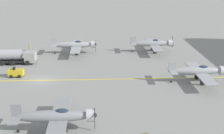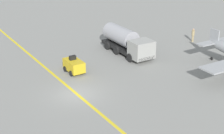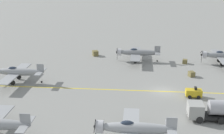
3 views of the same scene
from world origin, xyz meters
name	(u,v)px [view 1 (image 1 of 3)]	position (x,y,z in m)	size (l,w,h in m)	color
ground_plane	(41,80)	(0.00, 0.00, 0.00)	(400.00, 400.00, 0.00)	gray
taxiway_stripe	(41,80)	(0.00, 0.00, 0.00)	(0.30, 160.00, 0.01)	yellow
airplane_far_left	(152,43)	(-17.59, 22.32, 2.01)	(12.00, 9.98, 3.80)	gray
airplane_far_center	(198,71)	(2.19, 26.70, 2.01)	(12.00, 9.98, 3.65)	#939598
airplane_mid_left	(75,45)	(-17.06, 4.76, 2.01)	(12.00, 9.98, 3.65)	#989B9E
airplane_mid_right	(56,116)	(17.78, 4.75, 2.01)	(12.00, 9.98, 3.65)	gray
fuel_tanker	(16,57)	(-9.98, -6.65, 1.51)	(2.68, 8.00, 2.98)	black
tow_tractor	(16,73)	(-2.09, -4.79, 0.79)	(1.57, 2.60, 1.79)	gold
ground_crew_walking	(30,47)	(-19.86, -5.93, 0.97)	(0.39, 0.39, 1.77)	tan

